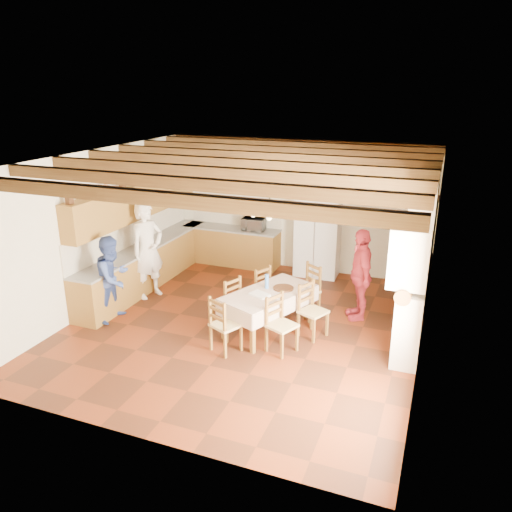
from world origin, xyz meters
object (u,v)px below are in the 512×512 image
Objects in this scene: chair_left_far at (256,289)px; person_man at (148,250)px; chair_end_far at (306,290)px; person_woman_red at (360,274)px; refrigerator at (319,233)px; chair_right_near at (282,325)px; chair_left_near at (226,301)px; dining_table at (269,296)px; chair_end_near at (226,324)px; hutch at (418,255)px; person_woman_blue at (113,278)px; chair_right_far at (313,311)px; microwave at (254,224)px.

person_man is (-2.32, -0.03, 0.50)m from chair_left_far.
person_woman_red is (0.95, 0.19, 0.38)m from chair_end_far.
refrigerator is 1.99× the size of chair_right_near.
chair_right_near and chair_end_far have the same top height.
person_man reaches higher than chair_left_near.
dining_table is 2.86m from person_man.
person_woman_red reaches higher than chair_left_far.
chair_left_near is 1.00× the size of chair_end_near.
chair_right_near is at bearing -50.36° from person_woman_red.
chair_left_far is at bearing -96.51° from person_woman_red.
chair_end_far is 0.49× the size of person_man.
hutch is 3.14m from chair_left_far.
hutch reaches higher than person_woman_red.
refrigerator is 1.12× the size of person_woman_red.
dining_table is 1.97× the size of chair_left_near.
dining_table is 1.18× the size of person_woman_blue.
person_woman_red is (0.59, 1.03, 0.38)m from chair_right_far.
chair_end_near is at bearing -80.85° from chair_end_far.
dining_table is 1.10× the size of person_woman_red.
microwave is (-0.98, 2.36, 0.56)m from chair_left_far.
chair_end_far reaches higher than dining_table.
chair_left_near is at bearing -105.90° from chair_end_far.
chair_left_near is at bearing -142.76° from hutch.
hutch is 2.20× the size of chair_end_far.
person_woman_blue is (-3.24, 0.04, 0.32)m from chair_right_near.
chair_left_far is 0.60× the size of person_woman_blue.
chair_right_far is at bearing -115.07° from chair_end_near.
hutch is (2.20, -1.06, 0.10)m from refrigerator.
chair_left_near is at bearing -75.60° from person_woman_blue.
chair_end_far is at bearing -147.10° from hutch.
person_woman_red is (1.83, 0.50, 0.38)m from chair_left_far.
chair_right_near and chair_end_near have the same top height.
chair_end_near is (0.05, -1.51, 0.00)m from chair_left_far.
refrigerator is 1.20× the size of person_woman_blue.
chair_right_near is 1.00× the size of chair_end_near.
person_woman_red is at bearing -106.25° from chair_end_near.
hutch is 1.30m from person_woman_red.
refrigerator is 4.64m from person_woman_blue.
microwave reaches higher than chair_right_near.
hutch is 3.76m from chair_left_near.
chair_end_near is at bearing -78.81° from microwave.
hutch is 5.71m from person_woman_blue.
chair_right_near is 1.98m from person_woman_red.
dining_table is 2.86m from person_woman_blue.
microwave is at bearing 165.95° from chair_end_far.
person_man is (-2.01, 0.67, 0.50)m from chair_left_near.
hutch reaches higher than chair_left_near.
chair_left_near is 0.49× the size of person_man.
chair_end_near is (-2.71, -2.91, -0.58)m from hutch.
chair_end_near is (0.36, -0.81, 0.00)m from chair_left_near.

